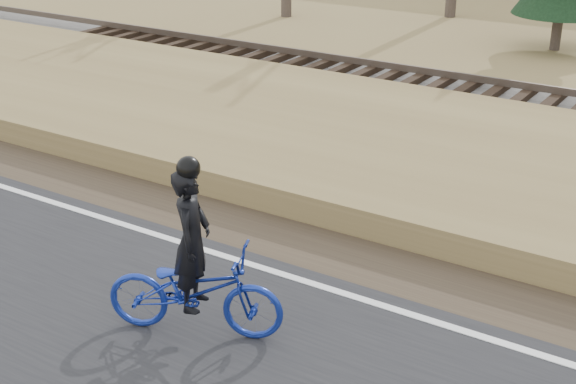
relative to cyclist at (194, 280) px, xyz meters
The scene contains 1 object.
cyclist is the anchor object (origin of this frame).
Camera 1 is at (-0.34, -7.50, 5.16)m, focal length 50.00 mm.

